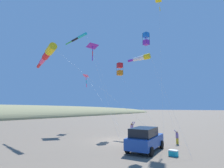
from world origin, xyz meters
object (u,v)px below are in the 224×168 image
at_px(cooler_box, 173,153).
at_px(kite_delta_teal_far_right, 86,76).
at_px(kite_windsock_black_fish_shape, 79,38).
at_px(kite_windsock_striped_overhead, 142,58).
at_px(kite_box_small_distant, 146,39).
at_px(kite_delta_long_streamer_left, 93,46).
at_px(parked_car, 145,139).
at_px(kite_box_blue_topmost, 120,69).
at_px(kite_windsock_magenta_far_left, 47,54).
at_px(kite_delta_yellow_midlevel, 159,0).
at_px(person_child_green_jacket, 177,136).
at_px(person_adult_flyer, 132,129).

bearing_deg(cooler_box, kite_delta_teal_far_right, 154.40).
bearing_deg(kite_windsock_black_fish_shape, kite_windsock_striped_overhead, 41.43).
bearing_deg(kite_box_small_distant, cooler_box, -45.85).
bearing_deg(kite_windsock_striped_overhead, kite_delta_long_streamer_left, -175.65).
bearing_deg(parked_car, kite_box_blue_topmost, 135.95).
bearing_deg(cooler_box, kite_windsock_black_fish_shape, 164.96).
bearing_deg(kite_delta_teal_far_right, kite_box_blue_topmost, -9.56).
bearing_deg(kite_windsock_magenta_far_left, cooler_box, 8.13).
xyz_separation_m(kite_box_blue_topmost, kite_box_small_distant, (5.50, -3.03, 2.11)).
height_order(kite_box_blue_topmost, kite_delta_teal_far_right, kite_box_blue_topmost).
relative_size(kite_box_blue_topmost, kite_delta_teal_far_right, 0.86).
xyz_separation_m(cooler_box, kite_delta_yellow_midlevel, (-5.16, 11.99, 20.08)).
xyz_separation_m(kite_windsock_magenta_far_left, kite_box_small_distant, (9.65, 5.68, 1.39)).
relative_size(cooler_box, kite_windsock_striped_overhead, 0.05).
height_order(kite_windsock_striped_overhead, kite_delta_long_streamer_left, kite_delta_long_streamer_left).
bearing_deg(kite_windsock_black_fish_shape, person_child_green_jacket, 2.61).
bearing_deg(person_child_green_jacket, person_adult_flyer, 176.27).
relative_size(parked_car, kite_delta_yellow_midlevel, 0.22).
relative_size(person_child_green_jacket, kite_windsock_striped_overhead, 0.12).
height_order(kite_windsock_striped_overhead, kite_delta_teal_far_right, kite_windsock_striped_overhead).
relative_size(kite_delta_yellow_midlevel, kite_delta_long_streamer_left, 1.39).
bearing_deg(kite_box_small_distant, person_child_green_jacket, 15.56).
height_order(cooler_box, kite_delta_yellow_midlevel, kite_delta_yellow_midlevel).
relative_size(parked_car, kite_windsock_magenta_far_left, 0.28).
xyz_separation_m(parked_car, kite_box_small_distant, (-1.36, 3.61, 9.93)).
bearing_deg(kite_windsock_striped_overhead, person_child_green_jacket, -41.65).
distance_m(kite_box_blue_topmost, kite_windsock_black_fish_shape, 7.80).
bearing_deg(kite_box_small_distant, person_adult_flyer, 157.45).
bearing_deg(kite_delta_long_streamer_left, person_adult_flyer, -23.49).
relative_size(parked_car, kite_delta_teal_far_right, 0.40).
xyz_separation_m(kite_delta_yellow_midlevel, kite_box_blue_topmost, (-4.01, -5.18, -11.52)).
bearing_deg(kite_windsock_black_fish_shape, person_adult_flyer, 6.57).
bearing_deg(kite_delta_teal_far_right, cooler_box, -25.60).
height_order(parked_car, kite_box_small_distant, kite_box_small_distant).
bearing_deg(person_adult_flyer, kite_delta_yellow_midlevel, 81.47).
relative_size(parked_car, person_adult_flyer, 2.42).
distance_m(person_child_green_jacket, kite_delta_long_streamer_left, 21.44).
bearing_deg(cooler_box, kite_delta_yellow_midlevel, 113.30).
height_order(kite_windsock_magenta_far_left, kite_windsock_black_fish_shape, kite_windsock_black_fish_shape).
distance_m(parked_car, kite_delta_long_streamer_left, 21.85).
xyz_separation_m(person_child_green_jacket, kite_box_blue_topmost, (-8.11, 2.30, 8.06)).
distance_m(parked_car, person_child_green_jacket, 4.52).
bearing_deg(kite_windsock_magenta_far_left, person_adult_flyer, 43.60).
xyz_separation_m(kite_delta_long_streamer_left, kite_box_small_distant, (13.13, -5.66, -3.54)).
height_order(person_child_green_jacket, kite_windsock_black_fish_shape, kite_windsock_black_fish_shape).
height_order(parked_car, cooler_box, parked_car).
relative_size(kite_box_blue_topmost, kite_delta_long_streamer_left, 0.64).
xyz_separation_m(parked_car, kite_delta_long_streamer_left, (-14.49, 9.27, 13.47)).
height_order(kite_delta_yellow_midlevel, kite_delta_teal_far_right, kite_delta_yellow_midlevel).
distance_m(person_child_green_jacket, kite_windsock_striped_overhead, 13.24).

